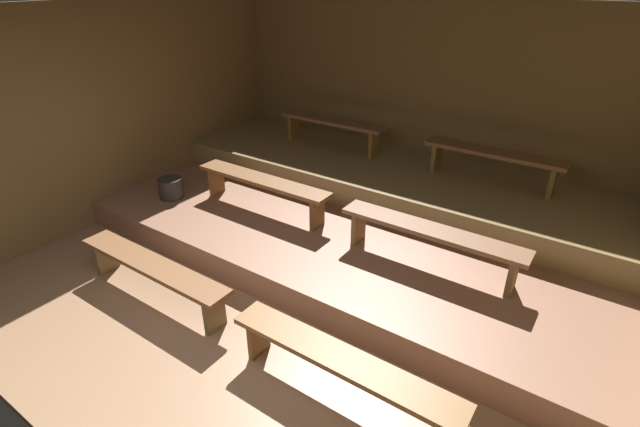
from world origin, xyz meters
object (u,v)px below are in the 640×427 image
at_px(bench_lower_left, 262,184).
at_px(bench_middle_left, 332,125).
at_px(bench_floor_right, 342,365).
at_px(bench_middle_right, 493,157).
at_px(bench_lower_right, 430,235).
at_px(pail_lower, 171,188).
at_px(bench_floor_left, 153,269).

distance_m(bench_lower_left, bench_middle_left, 1.57).
relative_size(bench_lower_left, bench_middle_left, 1.13).
xyz_separation_m(bench_floor_right, bench_lower_left, (-2.04, 1.55, 0.30)).
height_order(bench_middle_left, bench_middle_right, same).
xyz_separation_m(bench_middle_left, bench_middle_right, (2.16, 0.00, 0.00)).
bearing_deg(bench_middle_right, bench_middle_left, 180.00).
xyz_separation_m(bench_lower_left, bench_lower_right, (2.02, 0.00, 0.00)).
bearing_deg(bench_middle_left, bench_lower_right, -36.42).
bearing_deg(pail_lower, bench_middle_left, 61.17).
height_order(bench_lower_right, pail_lower, bench_lower_right).
distance_m(bench_lower_left, bench_lower_right, 2.02).
xyz_separation_m(bench_lower_right, pail_lower, (-3.16, -0.40, -0.19)).
bearing_deg(bench_lower_right, bench_lower_left, 180.00).
distance_m(bench_floor_right, bench_lower_right, 1.58).
bearing_deg(bench_middle_left, bench_floor_right, -55.67).
bearing_deg(bench_lower_right, bench_floor_left, -142.84).
xyz_separation_m(bench_floor_left, bench_lower_right, (2.04, 1.55, 0.30)).
relative_size(bench_middle_left, pail_lower, 5.35).
relative_size(bench_floor_left, bench_lower_left, 1.03).
bearing_deg(bench_floor_right, bench_middle_right, 89.08).
distance_m(bench_lower_left, bench_middle_right, 2.62).
bearing_deg(bench_middle_right, bench_lower_left, -143.58).
bearing_deg(bench_lower_right, bench_middle_right, 87.44).
distance_m(bench_floor_left, bench_floor_right, 2.06).
xyz_separation_m(bench_middle_left, pail_lower, (-1.07, -1.94, -0.48)).
relative_size(bench_lower_right, pail_lower, 6.06).
bearing_deg(bench_lower_right, bench_middle_left, 143.58).
distance_m(bench_floor_left, bench_lower_right, 2.58).
bearing_deg(bench_middle_left, pail_lower, -118.83).
bearing_deg(bench_floor_left, bench_lower_left, 89.28).
height_order(bench_floor_left, bench_middle_right, bench_middle_right).
xyz_separation_m(bench_floor_right, bench_middle_left, (-2.11, 3.09, 0.59)).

